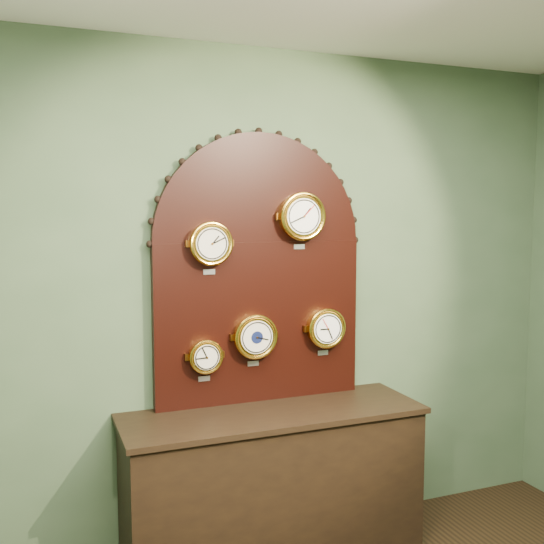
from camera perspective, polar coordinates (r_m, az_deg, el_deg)
name	(u,v)px	position (r m, az deg, el deg)	size (l,w,h in m)	color
wall_back	(256,299)	(3.56, -1.46, -2.51)	(4.00, 4.00, 0.00)	#445C3F
shop_counter	(273,487)	(3.61, 0.12, -19.04)	(1.60, 0.50, 0.80)	black
display_board	(259,260)	(3.49, -1.19, 1.06)	(1.26, 0.06, 1.53)	black
roman_clock	(211,244)	(3.33, -5.62, 2.60)	(0.24, 0.08, 0.29)	gold
arabic_clock	(302,216)	(3.50, 2.73, 5.08)	(0.27, 0.08, 0.32)	gold
hygrometer	(205,356)	(3.41, -6.09, -7.64)	(0.19, 0.08, 0.24)	gold
barometer	(255,336)	(3.47, -1.55, -5.88)	(0.25, 0.08, 0.30)	gold
tide_clock	(326,328)	(3.63, 4.90, -5.10)	(0.23, 0.08, 0.28)	gold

